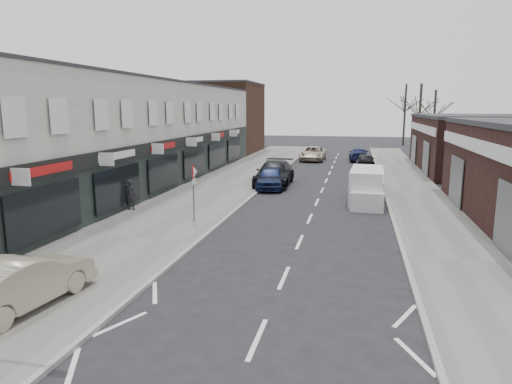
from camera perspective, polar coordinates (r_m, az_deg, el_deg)
The scene contains 18 objects.
pavement_left at distance 31.35m, azimuth -4.12°, elevation 0.83°, with size 5.50×64.00×0.12m, color slate.
pavement_right at distance 30.30m, azimuth 19.18°, elevation -0.07°, with size 3.50×64.00×0.12m, color slate.
shop_terrace_left at distance 31.32m, azimuth -17.56°, elevation 6.79°, with size 8.00×41.00×7.10m, color silver.
brick_block_far at distance 54.89m, azimuth -4.12°, elevation 9.11°, with size 8.00×10.00×8.00m, color #44291D.
right_unit_far at distance 43.00m, azimuth 26.54°, elevation 5.32°, with size 10.00×16.00×4.50m, color #371D19.
tree_far_a at distance 56.29m, azimuth 19.49°, elevation 4.49°, with size 3.60×3.60×8.00m, color #382D26, non-canonical shape.
tree_far_b at distance 62.55m, azimuth 21.13°, elevation 4.94°, with size 3.60×3.60×7.50m, color #382D26, non-canonical shape.
tree_far_c at distance 68.12m, azimuth 17.89°, elevation 5.53°, with size 3.60×3.60×8.50m, color #382D26, non-canonical shape.
warning_sign at distance 21.14m, azimuth -7.76°, elevation 1.93°, with size 0.12×0.80×2.70m.
white_van at distance 26.44m, azimuth 13.65°, elevation 0.62°, with size 1.95×5.03×1.93m.
sedan_on_pavement at distance 13.67m, azimuth -27.21°, elevation -9.96°, with size 1.47×4.21×1.39m, color #B0A88D.
pedestrian at distance 24.36m, azimuth -15.41°, elevation -0.31°, with size 0.57×0.38×1.57m, color black.
parked_car_left_a at distance 30.30m, azimuth 1.86°, elevation 1.81°, with size 1.74×4.32×1.47m, color #141E40.
parked_car_left_b at distance 31.62m, azimuth 2.32°, elevation 2.33°, with size 2.31×5.69×1.65m, color black.
parked_car_left_c at distance 46.87m, azimuth 7.15°, elevation 4.79°, with size 2.36×5.11×1.42m, color #BDB097.
parked_car_right_a at distance 29.06m, azimuth 13.95°, elevation 1.29°, with size 1.73×4.96×1.64m, color white.
parked_car_right_b at distance 41.34m, azimuth 13.50°, elevation 3.79°, with size 1.62×4.02×1.37m, color black.
parked_car_right_c at distance 47.20m, azimuth 12.72°, elevation 4.59°, with size 1.85×4.54×1.32m, color #151B42.
Camera 1 is at (2.09, -7.61, 5.32)m, focal length 32.00 mm.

